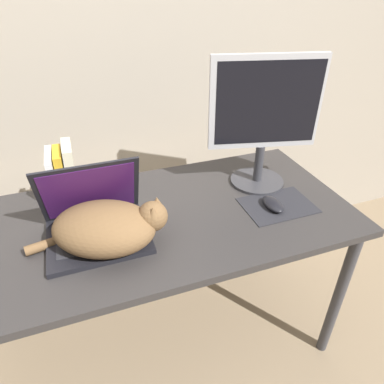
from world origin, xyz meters
The scene contains 9 objects.
wall_back centered at (0.00, 0.96, 1.30)m, with size 8.00×0.05×2.60m.
desk centered at (0.00, 0.34, 0.65)m, with size 1.48×0.68×0.72m.
laptop centered at (-0.19, 0.31, 0.77)m, with size 0.33×0.27×0.27m.
cat centered at (-0.16, 0.24, 0.79)m, with size 0.45×0.34×0.15m.
external_monitor centered at (0.48, 0.43, 1.00)m, with size 0.42×0.22×0.51m.
mousepad centered at (0.47, 0.25, 0.72)m, with size 0.26×0.19×0.00m.
computer_mouse centered at (0.44, 0.25, 0.74)m, with size 0.06×0.11×0.03m.
book_row centered at (-0.28, 0.58, 0.82)m, with size 0.10×0.17×0.23m.
webcam centered at (-0.04, 0.63, 0.76)m, with size 0.04×0.04×0.07m.
Camera 1 is at (-0.20, -0.64, 1.47)m, focal length 32.00 mm.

